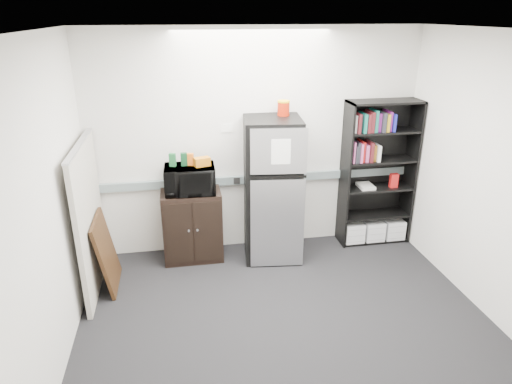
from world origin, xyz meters
TOP-DOWN VIEW (x-y plane):
  - floor at (0.00, 0.00)m, footprint 4.00×4.00m
  - wall_back at (0.00, 1.75)m, footprint 4.00×0.02m
  - wall_right at (2.00, 0.00)m, footprint 0.02×3.50m
  - wall_left at (-2.00, 0.00)m, footprint 0.02×3.50m
  - ceiling at (0.00, 0.00)m, footprint 4.00×3.50m
  - electrical_raceway at (0.00, 1.72)m, footprint 3.92×0.05m
  - wall_note at (-0.35, 1.74)m, footprint 0.14×0.00m
  - bookshelf at (1.53, 1.57)m, footprint 0.90×0.34m
  - cubicle_partition at (-1.90, 1.08)m, footprint 0.06×1.30m
  - cabinet at (-0.82, 1.50)m, footprint 0.70×0.47m
  - microwave at (-0.82, 1.48)m, footprint 0.59×0.40m
  - snack_box_a at (-1.01, 1.52)m, footprint 0.08×0.07m
  - snack_box_b at (-0.88, 1.52)m, footprint 0.07×0.06m
  - snack_box_c at (-0.80, 1.52)m, footprint 0.08×0.07m
  - snack_bag at (-0.68, 1.47)m, footprint 0.20×0.15m
  - refrigerator at (0.13, 1.42)m, footprint 0.71×0.74m
  - coffee_can at (0.28, 1.55)m, footprint 0.14×0.14m
  - framed_poster at (-1.77, 1.04)m, footprint 0.18×0.64m

SIDE VIEW (x-z plane):
  - floor at x=0.00m, z-range 0.00..0.00m
  - framed_poster at x=-1.77m, z-range 0.00..0.82m
  - cabinet at x=-0.82m, z-range 0.00..0.87m
  - cubicle_partition at x=-1.90m, z-range 0.00..1.62m
  - refrigerator at x=0.13m, z-range 0.00..1.72m
  - electrical_raceway at x=0.00m, z-range 0.85..0.95m
  - bookshelf at x=1.53m, z-range -0.01..1.84m
  - microwave at x=-0.82m, z-range 0.87..1.19m
  - snack_bag at x=-0.68m, z-range 1.19..1.29m
  - snack_box_c at x=-0.80m, z-range 1.19..1.33m
  - snack_box_a at x=-1.01m, z-range 1.19..1.34m
  - snack_box_b at x=-0.88m, z-range 1.19..1.34m
  - wall_back at x=0.00m, z-range 0.00..2.70m
  - wall_right at x=2.00m, z-range 0.00..2.70m
  - wall_left at x=-2.00m, z-range 0.00..2.70m
  - wall_note at x=-0.35m, z-range 1.50..1.60m
  - coffee_can at x=0.28m, z-range 1.72..1.91m
  - ceiling at x=0.00m, z-range 2.69..2.71m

